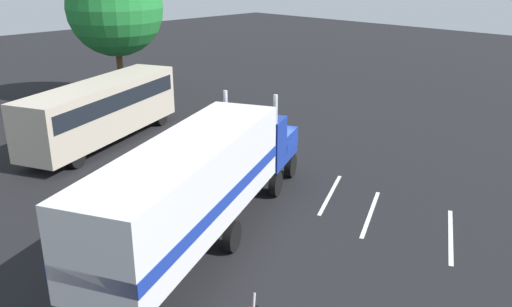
{
  "coord_description": "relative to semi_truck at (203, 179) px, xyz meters",
  "views": [
    {
      "loc": [
        -16.78,
        -16.16,
        9.58
      ],
      "look_at": [
        -1.14,
        -0.64,
        1.6
      ],
      "focal_mm": 37.44,
      "sensor_mm": 36.0,
      "label": 1
    }
  ],
  "objects": [
    {
      "name": "lane_stripe_near",
      "position": [
        6.62,
        -0.58,
        -2.52
      ],
      "size": [
        4.04,
        2.04,
        0.01
      ],
      "primitive_type": "cube",
      "rotation": [
        0.0,
        0.0,
        0.44
      ],
      "color": "silver",
      "rests_on": "ground_plane"
    },
    {
      "name": "person_bystander",
      "position": [
        -2.71,
        1.49,
        -1.63
      ],
      "size": [
        0.35,
        0.47,
        1.63
      ],
      "color": "black",
      "rests_on": "ground_plane"
    },
    {
      "name": "parked_bus",
      "position": [
        3.38,
        12.64,
        -0.46
      ],
      "size": [
        11.13,
        6.62,
        3.4
      ],
      "color": "#BFB29E",
      "rests_on": "ground_plane"
    },
    {
      "name": "lane_stripe_far",
      "position": [
        6.76,
        -6.03,
        -2.52
      ],
      "size": [
        4.02,
        2.09,
        0.01
      ],
      "primitive_type": "cube",
      "rotation": [
        0.0,
        0.0,
        0.46
      ],
      "color": "silver",
      "rests_on": "ground_plane"
    },
    {
      "name": "lane_stripe_mid",
      "position": [
        6.25,
        -2.88,
        -2.52
      ],
      "size": [
        4.06,
        1.99,
        0.01
      ],
      "primitive_type": "cube",
      "rotation": [
        0.0,
        0.0,
        0.43
      ],
      "color": "silver",
      "rests_on": "ground_plane"
    },
    {
      "name": "semi_truck",
      "position": [
        0.0,
        0.0,
        0.0
      ],
      "size": [
        13.87,
        8.31,
        4.5
      ],
      "color": "#193399",
      "rests_on": "ground_plane"
    },
    {
      "name": "ground_plane",
      "position": [
        6.04,
        2.92,
        -2.52
      ],
      "size": [
        120.0,
        120.0,
        0.0
      ],
      "primitive_type": "plane",
      "color": "black"
    },
    {
      "name": "tree_center",
      "position": [
        9.53,
        20.7,
        3.97
      ],
      "size": [
        6.69,
        6.69,
        9.85
      ],
      "color": "brown",
      "rests_on": "ground_plane"
    }
  ]
}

